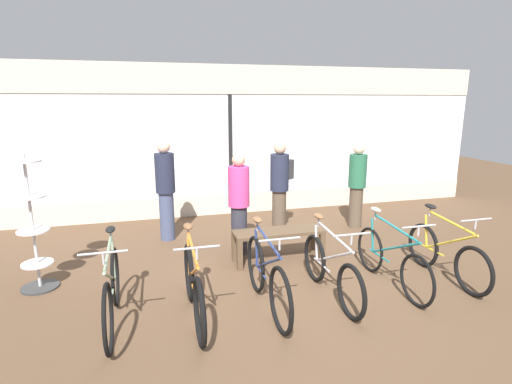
% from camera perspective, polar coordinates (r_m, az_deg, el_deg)
% --- Properties ---
extents(ground_plane, '(24.00, 24.00, 0.00)m').
position_cam_1_polar(ground_plane, '(5.61, 4.54, -13.19)').
color(ground_plane, brown).
extents(shop_back_wall, '(12.00, 0.08, 3.20)m').
position_cam_1_polar(shop_back_wall, '(8.70, -3.71, 7.45)').
color(shop_back_wall, beige).
rests_on(shop_back_wall, ground_plane).
extents(bicycle_far_left, '(0.46, 1.73, 1.04)m').
position_cam_1_polar(bicycle_far_left, '(4.83, -19.91, -13.20)').
color(bicycle_far_left, black).
rests_on(bicycle_far_left, ground_plane).
extents(bicycle_left, '(0.46, 1.72, 1.04)m').
position_cam_1_polar(bicycle_left, '(4.72, -8.90, -13.27)').
color(bicycle_left, black).
rests_on(bicycle_left, ground_plane).
extents(bicycle_center_left, '(0.46, 1.75, 1.05)m').
position_cam_1_polar(bicycle_center_left, '(4.88, 1.52, -12.05)').
color(bicycle_center_left, black).
rests_on(bicycle_center_left, ground_plane).
extents(bicycle_center_right, '(0.46, 1.70, 1.01)m').
position_cam_1_polar(bicycle_center_right, '(5.24, 10.62, -10.89)').
color(bicycle_center_right, black).
rests_on(bicycle_center_right, ground_plane).
extents(bicycle_right, '(0.46, 1.73, 1.01)m').
position_cam_1_polar(bicycle_right, '(5.74, 18.68, -9.10)').
color(bicycle_right, black).
rests_on(bicycle_right, ground_plane).
extents(bicycle_far_right, '(0.46, 1.64, 1.01)m').
position_cam_1_polar(bicycle_far_right, '(6.24, 25.46, -8.02)').
color(bicycle_far_right, black).
rests_on(bicycle_far_right, ground_plane).
extents(accessory_rack, '(0.48, 0.48, 1.82)m').
position_cam_1_polar(accessory_rack, '(6.00, -29.16, -5.41)').
color(accessory_rack, '#333333').
rests_on(accessory_rack, ground_plane).
extents(display_bench, '(1.40, 0.44, 0.50)m').
position_cam_1_polar(display_bench, '(6.24, 3.21, -6.30)').
color(display_bench, brown).
rests_on(display_bench, ground_plane).
extents(customer_near_rack, '(0.56, 0.53, 1.74)m').
position_cam_1_polar(customer_near_rack, '(7.37, 3.44, 0.95)').
color(customer_near_rack, brown).
rests_on(customer_near_rack, ground_plane).
extents(customer_by_window, '(0.47, 0.47, 1.66)m').
position_cam_1_polar(customer_by_window, '(6.41, -2.46, -1.47)').
color(customer_by_window, '#2D2D38').
rests_on(customer_by_window, ground_plane).
extents(customer_mid_floor, '(0.46, 0.46, 1.80)m').
position_cam_1_polar(customer_mid_floor, '(7.24, -12.80, 0.54)').
color(customer_mid_floor, '#424C6B').
rests_on(customer_mid_floor, ground_plane).
extents(customer_near_bench, '(0.41, 0.41, 1.66)m').
position_cam_1_polar(customer_near_bench, '(8.05, 14.23, 1.12)').
color(customer_near_bench, brown).
rests_on(customer_near_bench, ground_plane).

